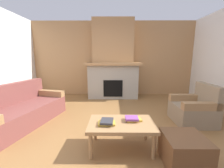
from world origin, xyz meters
TOP-DOWN VIEW (x-y plane):
  - ground at (0.00, 0.00)m, footprint 9.00×9.00m
  - wall_back_wood_panel at (0.00, 3.00)m, footprint 6.00×0.12m
  - fireplace at (0.00, 2.62)m, footprint 1.90×0.82m
  - couch at (-1.96, 0.43)m, footprint 1.25×1.95m
  - armchair at (1.77, 0.51)m, footprint 0.77×0.77m
  - coffee_table at (0.13, -0.41)m, footprint 1.00×0.60m
  - ottoman at (0.94, -0.75)m, footprint 0.52×0.52m
  - book_stack_near_edge at (-0.09, -0.46)m, footprint 0.25×0.23m
  - book_stack_center at (0.31, -0.34)m, footprint 0.26×0.20m

SIDE VIEW (x-z plane):
  - ground at x=0.00m, z-range 0.00..0.00m
  - ottoman at x=0.94m, z-range 0.00..0.40m
  - couch at x=-1.96m, z-range -0.14..0.71m
  - armchair at x=1.77m, z-range -0.13..0.72m
  - coffee_table at x=0.13m, z-range 0.16..0.59m
  - book_stack_center at x=0.31m, z-range 0.43..0.49m
  - book_stack_near_edge at x=-0.09m, z-range 0.43..0.49m
  - fireplace at x=0.00m, z-range -0.19..2.51m
  - wall_back_wood_panel at x=0.00m, z-range 0.00..2.70m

